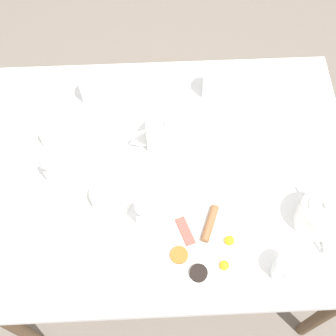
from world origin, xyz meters
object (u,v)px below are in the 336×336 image
(teapot_near, at_px, (167,134))
(knife_by_plate, at_px, (293,89))
(teacup_with_saucer_left, at_px, (107,197))
(teacup_with_saucer_right, at_px, (55,136))
(salt_grinder, at_px, (50,168))
(water_glass_short, at_px, (92,90))
(water_glass_tall, at_px, (214,84))
(wine_glass_spare, at_px, (287,268))
(breakfast_plate, at_px, (205,249))
(fork_by_plate, at_px, (243,144))
(teapot_far, at_px, (320,215))
(pepper_grinder, at_px, (143,212))

(teapot_near, xyz_separation_m, knife_by_plate, (-0.20, 0.44, -0.05))
(teacup_with_saucer_left, xyz_separation_m, teacup_with_saucer_right, (-0.22, -0.16, -0.00))
(teacup_with_saucer_left, relative_size, salt_grinder, 1.17)
(water_glass_short, bearing_deg, water_glass_tall, 90.23)
(teapot_near, xyz_separation_m, salt_grinder, (0.10, -0.35, 0.01))
(teapot_near, relative_size, wine_glass_spare, 2.22)
(salt_grinder, bearing_deg, knife_by_plate, 110.80)
(water_glass_tall, bearing_deg, breakfast_plate, -7.49)
(teacup_with_saucer_right, distance_m, salt_grinder, 0.14)
(salt_grinder, bearing_deg, teapot_near, 106.62)
(teacup_with_saucer_left, height_order, water_glass_tall, water_glass_tall)
(teapot_near, bearing_deg, teacup_with_saucer_right, 168.10)
(water_glass_tall, relative_size, knife_by_plate, 0.60)
(teacup_with_saucer_right, relative_size, fork_by_plate, 0.83)
(breakfast_plate, height_order, salt_grinder, salt_grinder)
(water_glass_short, xyz_separation_m, fork_by_plate, (0.20, 0.48, -0.05))
(teapot_far, distance_m, fork_by_plate, 0.33)
(teapot_far, xyz_separation_m, pepper_grinder, (-0.03, -0.50, 0.01))
(breakfast_plate, xyz_separation_m, teacup_with_saucer_left, (-0.16, -0.28, 0.02))
(teacup_with_saucer_left, bearing_deg, knife_by_plate, 121.78)
(fork_by_plate, bearing_deg, water_glass_short, -112.16)
(teacup_with_saucer_right, xyz_separation_m, knife_by_plate, (-0.17, 0.79, -0.03))
(knife_by_plate, bearing_deg, salt_grinder, -69.20)
(teapot_far, relative_size, teacup_with_saucer_left, 1.52)
(teacup_with_saucer_left, xyz_separation_m, wine_glass_spare, (0.24, 0.49, 0.02))
(teacup_with_saucer_left, height_order, water_glass_short, water_glass_short)
(water_glass_tall, height_order, water_glass_short, water_glass_tall)
(wine_glass_spare, bearing_deg, salt_grinder, -116.50)
(water_glass_tall, xyz_separation_m, salt_grinder, (0.29, -0.51, 0.00))
(teapot_far, height_order, fork_by_plate, teapot_far)
(knife_by_plate, bearing_deg, teacup_with_saucer_left, -58.22)
(water_glass_short, relative_size, pepper_grinder, 0.85)
(teacup_with_saucer_left, relative_size, water_glass_tall, 1.21)
(teacup_with_saucer_left, relative_size, teacup_with_saucer_right, 1.00)
(teacup_with_saucer_left, relative_size, pepper_grinder, 1.17)
(teacup_with_saucer_left, height_order, teacup_with_saucer_right, same)
(salt_grinder, xyz_separation_m, fork_by_plate, (-0.09, 0.59, -0.06))
(teapot_far, distance_m, knife_by_plate, 0.49)
(teapot_near, height_order, water_glass_tall, teapot_near)
(teacup_with_saucer_right, xyz_separation_m, pepper_grinder, (0.29, 0.27, 0.03))
(wine_glass_spare, xyz_separation_m, pepper_grinder, (-0.17, -0.38, 0.01))
(breakfast_plate, distance_m, water_glass_tall, 0.55)
(knife_by_plate, bearing_deg, teacup_with_saucer_right, -78.05)
(pepper_grinder, bearing_deg, knife_by_plate, 131.17)
(teacup_with_saucer_right, height_order, pepper_grinder, pepper_grinder)
(breakfast_plate, relative_size, pepper_grinder, 2.29)
(teacup_with_saucer_left, bearing_deg, breakfast_plate, 59.62)
(water_glass_tall, bearing_deg, water_glass_short, -89.77)
(teapot_near, height_order, water_glass_short, teapot_near)
(teacup_with_saucer_right, bearing_deg, salt_grinder, 0.21)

